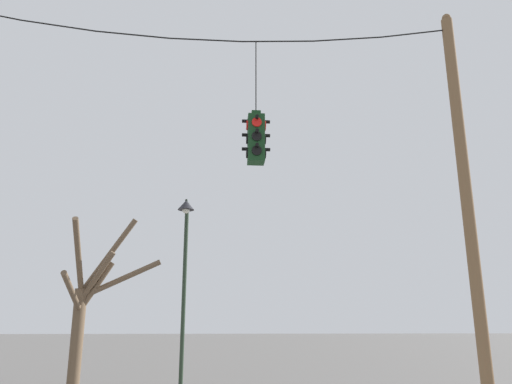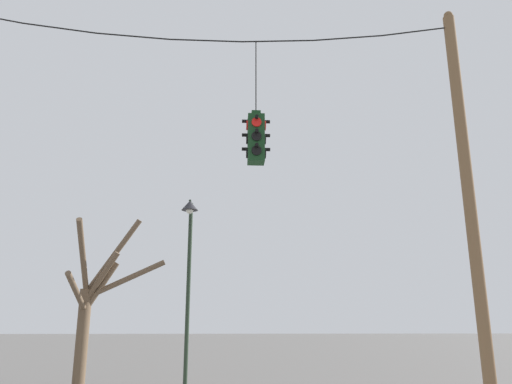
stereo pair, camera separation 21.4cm
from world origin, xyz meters
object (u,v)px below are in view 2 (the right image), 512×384
at_px(traffic_light_near_right_pole, 256,138).
at_px(bare_tree, 92,306).
at_px(utility_pole_right, 469,195).
at_px(street_lamp, 189,247).

height_order(traffic_light_near_right_pole, bare_tree, traffic_light_near_right_pole).
xyz_separation_m(utility_pole_right, bare_tree, (-8.68, 4.98, -2.06)).
distance_m(street_lamp, bare_tree, 3.16).
xyz_separation_m(traffic_light_near_right_pole, street_lamp, (-1.67, 5.11, -1.48)).
xyz_separation_m(street_lamp, bare_tree, (-2.65, -0.13, -1.71)).
height_order(utility_pole_right, bare_tree, utility_pole_right).
xyz_separation_m(utility_pole_right, street_lamp, (-6.03, 5.11, -0.34)).
distance_m(utility_pole_right, bare_tree, 10.22).
bearing_deg(street_lamp, utility_pole_right, -40.28).
bearing_deg(traffic_light_near_right_pole, bare_tree, 130.93).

